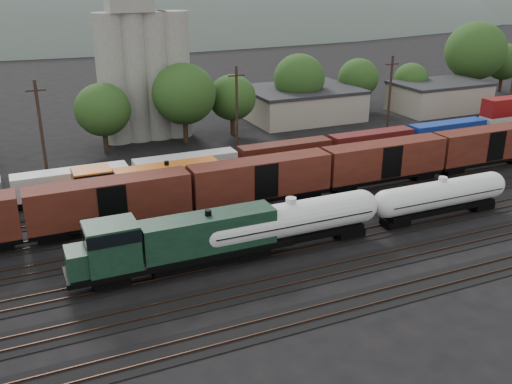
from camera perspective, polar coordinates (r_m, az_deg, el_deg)
name	(u,v)px	position (r m, az deg, el deg)	size (l,w,h in m)	color
ground	(207,239)	(53.11, -4.93, -4.66)	(600.00, 600.00, 0.00)	black
tracks	(207,238)	(53.09, -4.93, -4.61)	(180.00, 33.20, 0.20)	black
green_locomotive	(170,242)	(46.36, -8.56, -4.99)	(18.69, 3.30, 4.95)	black
tank_car_a	(290,221)	(49.94, 3.46, -2.90)	(17.55, 3.14, 4.60)	silver
tank_car_b	(441,196)	(59.07, 18.01, -0.34)	(15.68, 2.81, 4.11)	silver
orange_locomotive	(138,184)	(60.11, -11.68, 0.79)	(18.23, 3.04, 4.56)	black
boxcar_string	(261,179)	(58.82, 0.47, 1.33)	(169.00, 2.90, 4.20)	black
container_wall	(182,166)	(66.21, -7.44, 2.63)	(160.04, 2.60, 5.80)	black
grain_silo	(142,61)	(84.29, -11.31, 12.69)	(13.40, 5.00, 29.00)	gray
industrial_sheds	(170,120)	(86.02, -8.60, 7.11)	(119.38, 17.26, 5.10)	#9E937F
tree_band	(135,89)	(86.45, -11.99, 10.06)	(162.07, 21.13, 14.52)	black
utility_poles	(145,120)	(71.10, -11.00, 7.05)	(122.20, 0.36, 12.00)	black
distant_hills	(84,64)	(310.97, -16.83, 12.18)	(860.00, 286.00, 130.00)	#59665B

